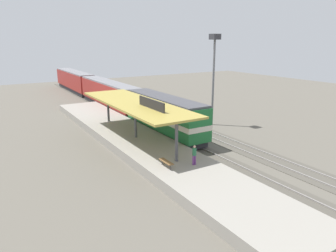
{
  "coord_description": "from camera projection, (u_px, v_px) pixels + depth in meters",
  "views": [
    {
      "loc": [
        -18.25,
        -29.1,
        10.92
      ],
      "look_at": [
        -1.38,
        -1.32,
        2.0
      ],
      "focal_mm": 33.47,
      "sensor_mm": 36.0,
      "label": 1
    }
  ],
  "objects": [
    {
      "name": "platform",
      "position": [
        136.0,
        141.0,
        33.59
      ],
      "size": [
        6.0,
        44.0,
        0.9
      ],
      "primitive_type": "cube",
      "color": "gray",
      "rests_on": "ground"
    },
    {
      "name": "track_far",
      "position": [
        204.0,
        132.0,
        38.3
      ],
      "size": [
        3.2,
        110.0,
        0.16
      ],
      "color": "#4E4941",
      "rests_on": "ground"
    },
    {
      "name": "ground_plane",
      "position": [
        187.0,
        136.0,
        37.01
      ],
      "size": [
        120.0,
        120.0,
        0.0
      ],
      "primitive_type": "plane",
      "color": "#5B564C"
    },
    {
      "name": "station_canopy",
      "position": [
        135.0,
        104.0,
        32.43
      ],
      "size": [
        5.2,
        18.0,
        4.7
      ],
      "color": "#47474C",
      "rests_on": "platform"
    },
    {
      "name": "passenger_carriage_front",
      "position": [
        109.0,
        94.0,
        51.78
      ],
      "size": [
        2.9,
        20.0,
        4.24
      ],
      "color": "#28282D",
      "rests_on": "track_near"
    },
    {
      "name": "track_near",
      "position": [
        172.0,
        138.0,
        36.0
      ],
      "size": [
        3.2,
        110.0,
        0.16
      ],
      "color": "#4E4941",
      "rests_on": "ground"
    },
    {
      "name": "light_mast",
      "position": [
        214.0,
        61.0,
        39.76
      ],
      "size": [
        1.1,
        1.1,
        11.7
      ],
      "color": "slate",
      "rests_on": "ground"
    },
    {
      "name": "locomotive",
      "position": [
        164.0,
        115.0,
        36.92
      ],
      "size": [
        2.93,
        14.43,
        4.44
      ],
      "color": "#28282D",
      "rests_on": "track_near"
    },
    {
      "name": "passenger_carriage_rear",
      "position": [
        75.0,
        81.0,
        68.92
      ],
      "size": [
        2.9,
        20.0,
        4.24
      ],
      "color": "#28282D",
      "rests_on": "track_near"
    },
    {
      "name": "platform_bench",
      "position": [
        166.0,
        162.0,
        25.53
      ],
      "size": [
        0.44,
        1.7,
        0.5
      ],
      "color": "#333338",
      "rests_on": "platform"
    },
    {
      "name": "person_waiting",
      "position": [
        194.0,
        154.0,
        25.83
      ],
      "size": [
        0.34,
        0.34,
        1.71
      ],
      "color": "#663375",
      "rests_on": "platform"
    }
  ]
}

